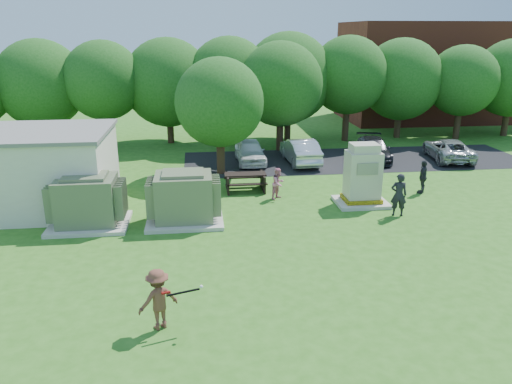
{
  "coord_description": "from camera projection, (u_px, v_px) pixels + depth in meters",
  "views": [
    {
      "loc": [
        -2.17,
        -14.33,
        7.26
      ],
      "look_at": [
        0.0,
        4.0,
        1.3
      ],
      "focal_mm": 35.0,
      "sensor_mm": 36.0,
      "label": 1
    }
  ],
  "objects": [
    {
      "name": "picnic_table",
      "position": [
        245.0,
        180.0,
        23.71
      ],
      "size": [
        1.96,
        1.47,
        0.84
      ],
      "color": "black",
      "rests_on": "ground"
    },
    {
      "name": "transformer_right",
      "position": [
        184.0,
        199.0,
        19.66
      ],
      "size": [
        3.0,
        2.4,
        2.07
      ],
      "color": "beige",
      "rests_on": "ground"
    },
    {
      "name": "brick_building",
      "position": [
        434.0,
        72.0,
        42.32
      ],
      "size": [
        15.0,
        8.0,
        8.0
      ],
      "primitive_type": "cube",
      "color": "maroon",
      "rests_on": "ground"
    },
    {
      "name": "car_white",
      "position": [
        250.0,
        151.0,
        28.71
      ],
      "size": [
        1.65,
        3.94,
        1.33
      ],
      "primitive_type": "imported",
      "rotation": [
        0.0,
        0.0,
        0.02
      ],
      "color": "white",
      "rests_on": "ground"
    },
    {
      "name": "tree_row",
      "position": [
        256.0,
        81.0,
        32.42
      ],
      "size": [
        41.3,
        13.3,
        7.3
      ],
      "color": "#47301E",
      "rests_on": "ground"
    },
    {
      "name": "generator_cabinet",
      "position": [
        362.0,
        178.0,
        21.65
      ],
      "size": [
        2.22,
        1.82,
        2.71
      ],
      "color": "beige",
      "rests_on": "ground"
    },
    {
      "name": "batter",
      "position": [
        158.0,
        299.0,
        12.59
      ],
      "size": [
        1.21,
        1.01,
        1.63
      ],
      "primitive_type": "imported",
      "rotation": [
        0.0,
        0.0,
        3.6
      ],
      "color": "brown",
      "rests_on": "ground"
    },
    {
      "name": "car_silver_a",
      "position": [
        300.0,
        151.0,
        28.65
      ],
      "size": [
        1.72,
        4.41,
        1.43
      ],
      "primitive_type": "imported",
      "rotation": [
        0.0,
        0.0,
        3.19
      ],
      "color": "silver",
      "rests_on": "ground"
    },
    {
      "name": "person_at_picnic",
      "position": [
        278.0,
        183.0,
        22.5
      ],
      "size": [
        0.88,
        0.87,
        1.43
      ],
      "primitive_type": "imported",
      "rotation": [
        0.0,
        0.0,
        0.75
      ],
      "color": "#D7718F",
      "rests_on": "ground"
    },
    {
      "name": "person_walking_right",
      "position": [
        423.0,
        177.0,
        23.25
      ],
      "size": [
        0.87,
        0.97,
        1.58
      ],
      "primitive_type": "imported",
      "rotation": [
        0.0,
        0.0,
        4.06
      ],
      "color": "#27272D",
      "rests_on": "ground"
    },
    {
      "name": "batting_equipment",
      "position": [
        183.0,
        291.0,
        12.39
      ],
      "size": [
        1.04,
        0.31,
        0.24
      ],
      "color": "black",
      "rests_on": "ground"
    },
    {
      "name": "transformer_left",
      "position": [
        88.0,
        202.0,
        19.24
      ],
      "size": [
        3.0,
        2.4,
        2.07
      ],
      "color": "beige",
      "rests_on": "ground"
    },
    {
      "name": "ground",
      "position": [
        271.0,
        268.0,
        16.02
      ],
      "size": [
        120.0,
        120.0,
        0.0
      ],
      "primitive_type": "plane",
      "color": "#2D6619",
      "rests_on": "ground"
    },
    {
      "name": "car_dark",
      "position": [
        373.0,
        149.0,
        29.4
      ],
      "size": [
        2.58,
        4.63,
        1.27
      ],
      "primitive_type": "imported",
      "rotation": [
        0.0,
        0.0,
        -0.19
      ],
      "color": "black",
      "rests_on": "ground"
    },
    {
      "name": "parking_strip",
      "position": [
        354.0,
        160.0,
        29.56
      ],
      "size": [
        20.0,
        6.0,
        0.01
      ],
      "primitive_type": "cube",
      "color": "#232326",
      "rests_on": "ground"
    },
    {
      "name": "person_by_generator",
      "position": [
        399.0,
        195.0,
        20.35
      ],
      "size": [
        0.74,
        0.57,
        1.8
      ],
      "primitive_type": "imported",
      "rotation": [
        0.0,
        0.0,
        2.91
      ],
      "color": "black",
      "rests_on": "ground"
    },
    {
      "name": "car_silver_b",
      "position": [
        448.0,
        149.0,
        29.43
      ],
      "size": [
        2.71,
        4.72,
        1.24
      ],
      "primitive_type": "imported",
      "rotation": [
        0.0,
        0.0,
        2.99
      ],
      "color": "#A3A3A8",
      "rests_on": "ground"
    }
  ]
}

